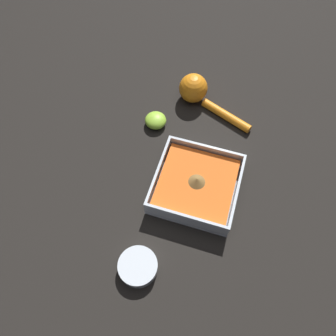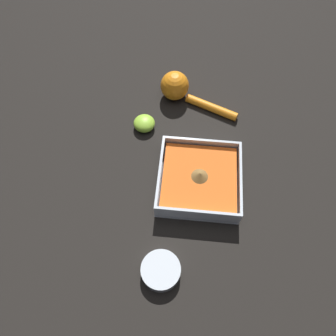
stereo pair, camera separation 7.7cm
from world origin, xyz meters
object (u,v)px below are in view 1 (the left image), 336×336
Objects in this scene: lemon_squeezer at (198,92)px; lemon_half at (156,120)px; square_dish at (196,185)px; spice_bowl at (138,267)px.

lemon_squeezer is 3.84× the size of lemon_half.
square_dish is 0.21m from lemon_half.
spice_bowl is 0.48m from lemon_squeezer.
lemon_squeezer reaches higher than spice_bowl.
square_dish is at bearing 162.52° from spice_bowl.
square_dish is 3.39× the size of lemon_half.
lemon_squeezer is at bearing 142.99° from lemon_half.
lemon_half is at bearing -135.73° from square_dish.
lemon_squeezer is at bearing -165.84° from square_dish.
lemon_half is (-0.37, -0.08, 0.00)m from spice_bowl.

